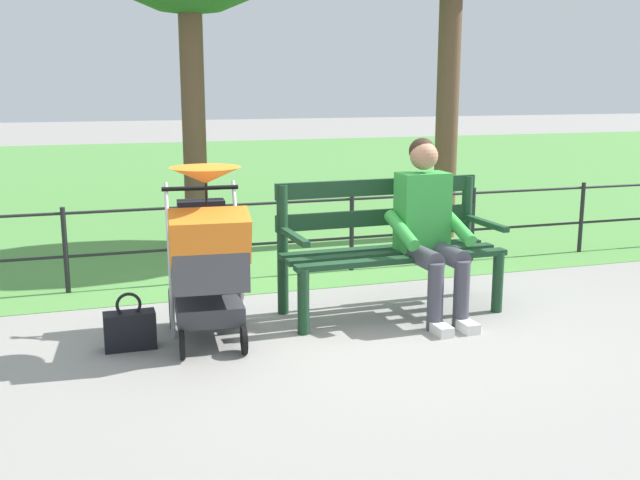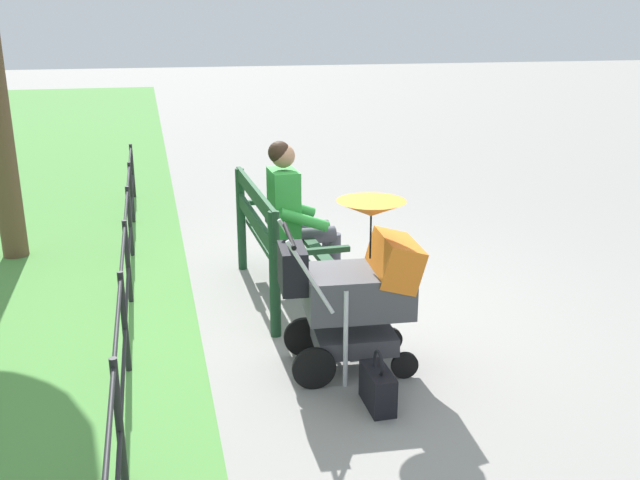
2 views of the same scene
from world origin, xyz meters
name	(u,v)px [view 2 (image 2 of 2)]	position (x,y,z in m)	size (l,w,h in m)	color
ground_plane	(301,315)	(0.00, 0.00, 0.00)	(60.00, 60.00, 0.00)	gray
park_bench	(276,237)	(-0.44, -0.12, 0.53)	(1.61, 0.64, 0.96)	#193D23
person_on_bench	(296,210)	(-0.67, 0.11, 0.68)	(0.54, 0.74, 1.28)	#42424C
stroller	(358,285)	(0.92, 0.18, 0.59)	(0.57, 0.92, 1.15)	black
handbag	(378,387)	(1.42, 0.16, 0.13)	(0.32, 0.14, 0.37)	black
park_fence	(127,258)	(-0.49, -1.31, 0.42)	(8.51, 0.04, 0.70)	black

